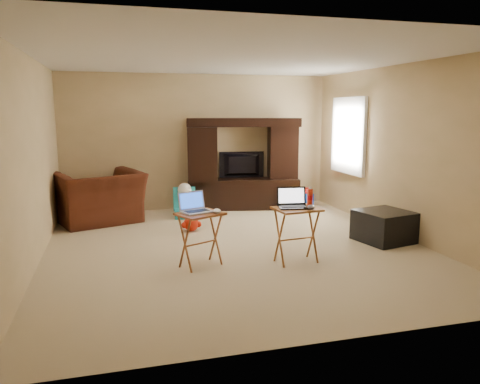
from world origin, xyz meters
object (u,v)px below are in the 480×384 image
object	(u,v)px
laptop_right	(294,198)
mouse_right	(311,207)
child_rocker	(186,203)
plush_toy	(191,220)
tray_table_left	(201,240)
entertainment_center	(243,164)
laptop_left	(197,203)
ottoman	(384,226)
mouse_left	(217,211)
water_bottle	(310,197)
tray_table_right	(297,235)
push_toy	(296,198)
recliner	(99,197)
television	(242,165)

from	to	relation	value
laptop_right	mouse_right	bearing A→B (deg)	-29.65
child_rocker	laptop_right	world-z (taller)	laptop_right
plush_toy	tray_table_left	distance (m)	1.66
entertainment_center	laptop_left	world-z (taller)	entertainment_center
laptop_left	laptop_right	xyz separation A→B (m)	(1.15, -0.18, 0.03)
ottoman	mouse_left	xyz separation A→B (m)	(-2.53, -0.45, 0.46)
laptop_right	laptop_left	bearing A→B (deg)	-178.94
tray_table_left	water_bottle	size ratio (longest dim) A/B	3.11
tray_table_right	plush_toy	bearing A→B (deg)	112.27
tray_table_left	laptop_right	world-z (taller)	laptop_right
plush_toy	water_bottle	bearing A→B (deg)	-55.34
push_toy	laptop_right	world-z (taller)	laptop_right
mouse_right	tray_table_left	bearing A→B (deg)	167.43
tray_table_left	tray_table_right	xyz separation A→B (m)	(1.16, -0.17, 0.01)
tray_table_right	water_bottle	xyz separation A→B (m)	(0.20, 0.08, 0.45)
tray_table_right	push_toy	bearing A→B (deg)	61.36
push_toy	tray_table_right	size ratio (longest dim) A/B	0.88
entertainment_center	ottoman	distance (m)	3.09
recliner	child_rocker	xyz separation A→B (m)	(1.44, 0.00, -0.16)
recliner	push_toy	distance (m)	3.53
ottoman	laptop_left	world-z (taller)	laptop_left
television	laptop_right	bearing A→B (deg)	91.70
television	push_toy	size ratio (longest dim) A/B	1.44
child_rocker	laptop_right	xyz separation A→B (m)	(0.89, -2.77, 0.54)
television	tray_table_left	world-z (taller)	television
tray_table_right	laptop_left	bearing A→B (deg)	164.00
ottoman	mouse_right	xyz separation A→B (m)	(-1.43, -0.66, 0.49)
tray_table_right	laptop_right	world-z (taller)	laptop_right
push_toy	mouse_left	bearing A→B (deg)	-116.29
ottoman	tray_table_right	xyz separation A→B (m)	(-1.56, -0.54, 0.12)
push_toy	tray_table_left	bearing A→B (deg)	-119.41
recliner	ottoman	world-z (taller)	recliner
laptop_right	mouse_left	size ratio (longest dim) A/B	2.69
plush_toy	tray_table_left	bearing A→B (deg)	-95.43
laptop_right	mouse_left	xyz separation A→B (m)	(-0.93, 0.08, -0.12)
recliner	tray_table_right	world-z (taller)	recliner
laptop_right	mouse_right	xyz separation A→B (m)	(0.17, -0.14, -0.09)
entertainment_center	mouse_left	distance (m)	3.40
laptop_right	child_rocker	bearing A→B (deg)	117.62
mouse_right	television	bearing A→B (deg)	88.12
push_toy	recliner	bearing A→B (deg)	-167.60
recliner	push_toy	world-z (taller)	recliner
ottoman	water_bottle	size ratio (longest dim) A/B	3.24
push_toy	mouse_left	size ratio (longest dim) A/B	4.54
television	mouse_left	bearing A→B (deg)	76.20
water_bottle	push_toy	bearing A→B (deg)	70.97
ottoman	tray_table_right	bearing A→B (deg)	-160.82
push_toy	tray_table_left	distance (m)	3.55
push_toy	tray_table_left	size ratio (longest dim) A/B	0.92
mouse_right	child_rocker	bearing A→B (deg)	110.00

